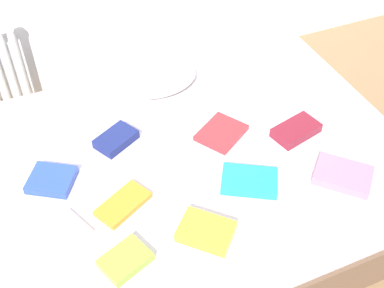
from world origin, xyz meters
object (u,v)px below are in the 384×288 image
Objects in this scene: textbook_blue at (52,180)px; textbook_maroon at (296,130)px; textbook_white at (58,237)px; textbook_red at (221,133)px; textbook_yellow at (206,231)px; textbook_navy at (116,139)px; textbook_teal at (249,181)px; bed at (196,182)px; textbook_pink at (343,175)px; textbook_lime at (125,260)px; textbook_orange at (123,204)px; pillow at (155,77)px.

textbook_maroon is at bearing 24.82° from textbook_blue.
textbook_white is at bearing -64.91° from textbook_blue.
textbook_blue reaches higher than textbook_red.
textbook_yellow is 0.69m from textbook_navy.
bed is at bearing 143.26° from textbook_teal.
textbook_yellow is at bearing -45.23° from textbook_white.
textbook_yellow is 1.10× the size of textbook_navy.
textbook_pink reaches higher than textbook_teal.
textbook_red is (0.87, 0.29, 0.00)m from textbook_white.
textbook_maroon is at bearing -0.52° from textbook_lime.
textbook_orange is at bearing -154.90° from bed.
textbook_orange is 0.95× the size of textbook_pink.
textbook_maroon is at bearing 142.10° from textbook_pink.
textbook_white is (-1.21, -0.15, -0.01)m from textbook_maroon.
textbook_red is (0.15, 0.03, 0.27)m from bed.
textbook_maroon is at bearing -16.56° from textbook_white.
textbook_maroon is 1.08× the size of textbook_yellow.
textbook_yellow is (-0.16, -1.01, -0.03)m from pillow.
pillow is 2.01× the size of textbook_red.
textbook_pink is at bearing -97.24° from textbook_maroon.
textbook_maroon is 0.76m from textbook_yellow.
textbook_orange and textbook_red have the same top height.
textbook_blue is at bearing 173.45° from textbook_navy.
textbook_maroon is 0.34m from textbook_pink.
textbook_navy reaches higher than textbook_orange.
textbook_orange is 1.09× the size of textbook_yellow.
textbook_yellow is at bearing -73.59° from textbook_orange.
textbook_maroon is at bearing 74.54° from textbook_yellow.
textbook_maroon is at bearing -21.33° from textbook_orange.
textbook_white is 0.59m from textbook_navy.
textbook_yellow is (-0.29, -0.17, 0.01)m from textbook_teal.
textbook_white is at bearing -156.47° from textbook_yellow.
textbook_blue is (-0.81, 0.36, -0.00)m from textbook_teal.
textbook_pink is at bearing -39.95° from bed.
pillow is at bearing 18.27° from textbook_navy.
bed is at bearing 160.92° from textbook_red.
bed is 8.10× the size of textbook_pink.
textbook_navy is at bearing 164.34° from textbook_teal.
textbook_white is at bearing -160.22° from bed.
textbook_pink is (0.40, -0.14, 0.00)m from textbook_teal.
pillow is 1.02m from textbook_yellow.
textbook_yellow is 0.96× the size of textbook_red.
textbook_lime is (-0.51, -0.47, 0.27)m from bed.
textbook_teal is 1.09× the size of textbook_red.
textbook_white is at bearing 173.79° from textbook_maroon.
pillow is 2.46× the size of textbook_lime.
textbook_navy is at bearing 147.28° from textbook_maroon.
textbook_lime is (-1.00, -0.37, -0.01)m from textbook_maroon.
textbook_lime is 0.34m from textbook_yellow.
textbook_blue is 0.86× the size of textbook_red.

